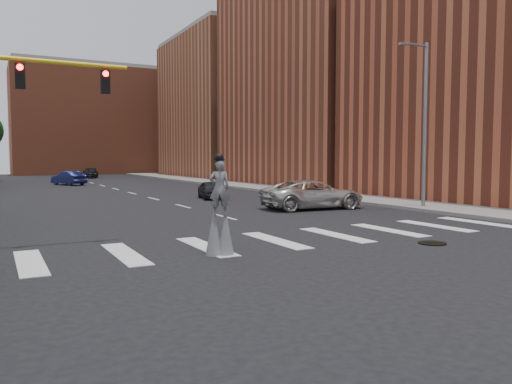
# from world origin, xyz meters

# --- Properties ---
(ground_plane) EXTENTS (160.00, 160.00, 0.00)m
(ground_plane) POSITION_xyz_m (0.00, 0.00, 0.00)
(ground_plane) COLOR black
(ground_plane) RESTS_ON ground
(sidewalk_right) EXTENTS (5.00, 90.00, 0.18)m
(sidewalk_right) POSITION_xyz_m (12.50, 25.00, 0.09)
(sidewalk_right) COLOR slate
(sidewalk_right) RESTS_ON ground
(manhole) EXTENTS (0.90, 0.90, 0.04)m
(manhole) POSITION_xyz_m (3.00, -2.00, 0.02)
(manhole) COLOR black
(manhole) RESTS_ON ground
(building_mid) EXTENTS (16.00, 22.00, 24.00)m
(building_mid) POSITION_xyz_m (22.00, 30.00, 12.00)
(building_mid) COLOR #9E4D31
(building_mid) RESTS_ON ground
(building_far) EXTENTS (16.00, 22.00, 20.00)m
(building_far) POSITION_xyz_m (22.00, 54.00, 10.00)
(building_far) COLOR #AE6140
(building_far) RESTS_ON ground
(building_backdrop) EXTENTS (26.00, 14.00, 18.00)m
(building_backdrop) POSITION_xyz_m (6.00, 78.00, 9.00)
(building_backdrop) COLOR #9E4D31
(building_backdrop) RESTS_ON ground
(streetlight) EXTENTS (2.05, 0.20, 9.00)m
(streetlight) POSITION_xyz_m (10.90, 6.00, 4.90)
(streetlight) COLOR slate
(streetlight) RESTS_ON ground
(stilt_performer) EXTENTS (0.82, 0.64, 2.98)m
(stilt_performer) POSITION_xyz_m (-4.00, -0.44, 1.16)
(stilt_performer) COLOR #362515
(stilt_performer) RESTS_ON ground
(suv_crossing) EXTENTS (5.97, 3.11, 1.61)m
(suv_crossing) POSITION_xyz_m (5.89, 9.21, 0.80)
(suv_crossing) COLOR silver
(suv_crossing) RESTS_ON ground
(car_near) EXTENTS (2.16, 3.85, 1.24)m
(car_near) POSITION_xyz_m (3.53, 18.11, 0.62)
(car_near) COLOR black
(car_near) RESTS_ON ground
(car_mid) EXTENTS (3.21, 4.63, 1.45)m
(car_mid) POSITION_xyz_m (-2.87, 40.61, 0.72)
(car_mid) COLOR #171D51
(car_mid) RESTS_ON ground
(car_far) EXTENTS (3.03, 5.03, 1.36)m
(car_far) POSITION_xyz_m (2.20, 57.93, 0.68)
(car_far) COLOR black
(car_far) RESTS_ON ground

